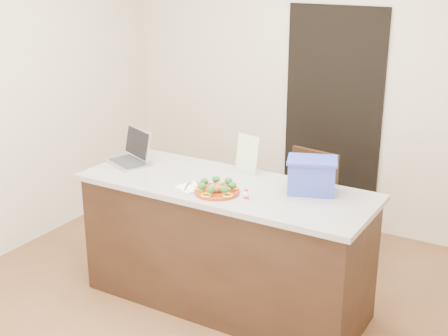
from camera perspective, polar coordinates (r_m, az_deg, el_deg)
The scene contains 16 objects.
ground at distance 4.49m, azimuth -1.53°, elevation -13.54°, with size 4.00×4.00×0.00m, color brown.
room_shell at distance 3.86m, azimuth -1.74°, elevation 7.11°, with size 4.00×4.00×4.00m.
doorway at distance 5.70m, azimuth 9.88°, elevation 4.41°, with size 0.90×0.02×2.00m, color black.
island at distance 4.45m, azimuth 0.13°, elevation -7.03°, with size 2.06×0.76×0.92m.
plate at distance 4.11m, azimuth -0.65°, elevation -2.14°, with size 0.30×0.30×0.02m.
meatballs at distance 4.10m, azimuth -0.74°, elevation -1.78°, with size 0.12×0.12×0.04m.
broccoli at distance 4.10m, azimuth -0.65°, elevation -1.52°, with size 0.25×0.25×0.04m.
pepper_rings at distance 4.11m, azimuth -0.65°, elevation -2.00°, with size 0.29×0.29×0.01m.
napkin at distance 4.21m, azimuth -3.07°, elevation -1.77°, with size 0.16×0.16×0.01m, color silver.
fork at distance 4.23m, azimuth -3.21°, elevation -1.59°, with size 0.07×0.17×0.00m.
knife at distance 4.18m, azimuth -2.88°, elevation -1.84°, with size 0.09×0.20×0.01m.
yogurt_bottle at distance 3.98m, azimuth 2.05°, elevation -2.57°, with size 0.04×0.04×0.08m.
laptop at distance 4.76m, azimuth -8.37°, elevation 1.37°, with size 0.42×0.40×0.25m.
leaflet at distance 4.45m, azimuth 2.13°, elevation 1.29°, with size 0.19×0.00×0.28m, color white.
blue_box at distance 4.13m, azimuth 8.02°, elevation -0.67°, with size 0.38×0.33×0.23m.
chair at distance 5.05m, azimuth 7.71°, elevation -3.05°, with size 0.47×0.47×0.93m.
Camera 1 is at (2.02, -3.19, 2.43)m, focal length 50.00 mm.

